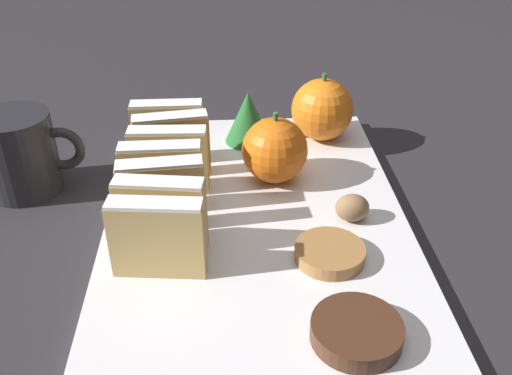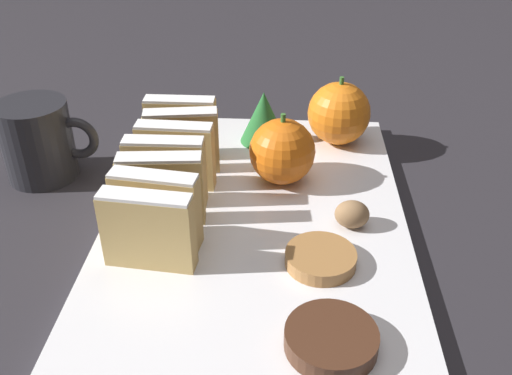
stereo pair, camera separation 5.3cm
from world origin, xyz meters
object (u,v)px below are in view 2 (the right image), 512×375
object	(u,v)px
walnut	(352,214)
orange_far	(339,113)
orange_near	(282,151)
coffee_mug	(39,141)
chocolate_cookie	(331,339)

from	to	relation	value
walnut	orange_far	bearing A→B (deg)	91.01
orange_near	coffee_mug	distance (m)	0.26
chocolate_cookie	coffee_mug	world-z (taller)	coffee_mug
orange_far	chocolate_cookie	xyz separation A→B (m)	(-0.02, -0.32, -0.03)
orange_far	coffee_mug	bearing A→B (deg)	-166.63
orange_far	coffee_mug	distance (m)	0.33
chocolate_cookie	coffee_mug	size ratio (longest dim) A/B	0.64
orange_near	orange_far	world-z (taller)	orange_far
orange_near	coffee_mug	xyz separation A→B (m)	(-0.26, 0.01, -0.00)
orange_near	chocolate_cookie	bearing A→B (deg)	-79.97
walnut	coffee_mug	bearing A→B (deg)	164.29
coffee_mug	walnut	bearing A→B (deg)	-15.71
chocolate_cookie	walnut	bearing A→B (deg)	79.84
chocolate_cookie	orange_far	bearing A→B (deg)	85.75
walnut	chocolate_cookie	bearing A→B (deg)	-100.16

